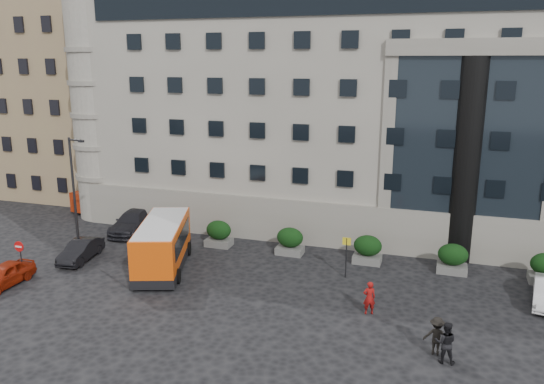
# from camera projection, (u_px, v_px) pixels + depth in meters

# --- Properties ---
(ground) EXTENTS (120.00, 120.00, 0.00)m
(ground) POSITION_uv_depth(u_px,v_px,m) (229.00, 300.00, 29.00)
(ground) COLOR black
(ground) RESTS_ON ground
(civic_building) EXTENTS (44.00, 24.00, 18.00)m
(civic_building) POSITION_uv_depth(u_px,v_px,m) (390.00, 105.00, 45.31)
(civic_building) COLOR gray
(civic_building) RESTS_ON ground
(entrance_column) EXTENTS (1.80, 1.80, 13.00)m
(entrance_column) POSITION_uv_depth(u_px,v_px,m) (466.00, 162.00, 33.33)
(entrance_column) COLOR black
(entrance_column) RESTS_ON ground
(apartment_near) EXTENTS (14.00, 14.00, 20.00)m
(apartment_near) POSITION_uv_depth(u_px,v_px,m) (79.00, 88.00, 52.18)
(apartment_near) COLOR #988158
(apartment_near) RESTS_ON ground
(apartment_far) EXTENTS (13.00, 13.00, 22.00)m
(apartment_far) POSITION_uv_depth(u_px,v_px,m) (148.00, 73.00, 69.45)
(apartment_far) COLOR brown
(apartment_far) RESTS_ON ground
(hedge_a) EXTENTS (1.80, 1.26, 1.84)m
(hedge_a) POSITION_uv_depth(u_px,v_px,m) (219.00, 233.00, 37.16)
(hedge_a) COLOR #5F605D
(hedge_a) RESTS_ON ground
(hedge_b) EXTENTS (1.80, 1.26, 1.84)m
(hedge_b) POSITION_uv_depth(u_px,v_px,m) (290.00, 241.00, 35.61)
(hedge_b) COLOR #5F605D
(hedge_b) RESTS_ON ground
(hedge_c) EXTENTS (1.80, 1.26, 1.84)m
(hedge_c) POSITION_uv_depth(u_px,v_px,m) (368.00, 249.00, 34.06)
(hedge_c) COLOR #5F605D
(hedge_c) RESTS_ON ground
(hedge_d) EXTENTS (1.80, 1.26, 1.84)m
(hedge_d) POSITION_uv_depth(u_px,v_px,m) (453.00, 258.00, 32.50)
(hedge_d) COLOR #5F605D
(hedge_d) RESTS_ON ground
(street_lamp) EXTENTS (1.16, 0.18, 8.00)m
(street_lamp) POSITION_uv_depth(u_px,v_px,m) (75.00, 193.00, 34.27)
(street_lamp) COLOR #262628
(street_lamp) RESTS_ON ground
(bus_stop_sign) EXTENTS (0.50, 0.08, 2.52)m
(bus_stop_sign) POSITION_uv_depth(u_px,v_px,m) (346.00, 250.00, 31.55)
(bus_stop_sign) COLOR #262628
(bus_stop_sign) RESTS_ON ground
(no_entry_sign) EXTENTS (0.64, 0.16, 2.32)m
(no_entry_sign) POSITION_uv_depth(u_px,v_px,m) (20.00, 252.00, 31.52)
(no_entry_sign) COLOR #262628
(no_entry_sign) RESTS_ON ground
(minibus) EXTENTS (4.73, 7.67, 3.02)m
(minibus) POSITION_uv_depth(u_px,v_px,m) (163.00, 243.00, 32.94)
(minibus) COLOR #E84E0A
(minibus) RESTS_ON ground
(red_truck) EXTENTS (3.11, 5.35, 2.71)m
(red_truck) POSITION_uv_depth(u_px,v_px,m) (103.00, 194.00, 46.26)
(red_truck) COLOR maroon
(red_truck) RESTS_ON ground
(parked_car_a) EXTENTS (1.60, 3.94, 1.34)m
(parked_car_a) POSITION_uv_depth(u_px,v_px,m) (4.00, 275.00, 30.60)
(parked_car_a) COLOR #99200B
(parked_car_a) RESTS_ON ground
(parked_car_b) EXTENTS (1.96, 4.16, 1.32)m
(parked_car_b) POSITION_uv_depth(u_px,v_px,m) (81.00, 250.00, 34.59)
(parked_car_b) COLOR black
(parked_car_b) RESTS_ON ground
(parked_car_c) EXTENTS (2.91, 5.63, 1.56)m
(parked_car_c) POSITION_uv_depth(u_px,v_px,m) (133.00, 222.00, 40.27)
(parked_car_c) COLOR black
(parked_car_c) RESTS_ON ground
(parked_car_d) EXTENTS (2.67, 5.10, 1.37)m
(parked_car_d) POSITION_uv_depth(u_px,v_px,m) (149.00, 207.00, 44.76)
(parked_car_d) COLOR black
(parked_car_d) RESTS_ON ground
(pedestrian_a) EXTENTS (0.76, 0.63, 1.78)m
(pedestrian_a) POSITION_uv_depth(u_px,v_px,m) (369.00, 298.00, 27.20)
(pedestrian_a) COLOR maroon
(pedestrian_a) RESTS_ON ground
(pedestrian_b) EXTENTS (0.93, 0.73, 1.89)m
(pedestrian_b) POSITION_uv_depth(u_px,v_px,m) (446.00, 343.00, 22.80)
(pedestrian_b) COLOR black
(pedestrian_b) RESTS_ON ground
(pedestrian_c) EXTENTS (1.17, 0.70, 1.77)m
(pedestrian_c) POSITION_uv_depth(u_px,v_px,m) (437.00, 336.00, 23.46)
(pedestrian_c) COLOR black
(pedestrian_c) RESTS_ON ground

